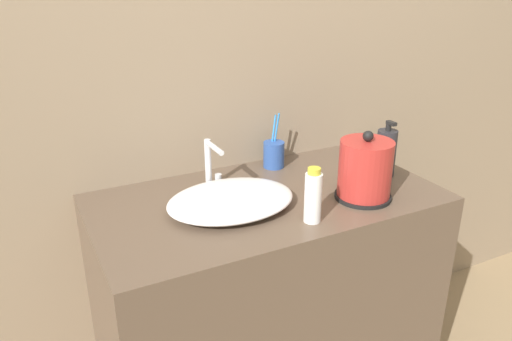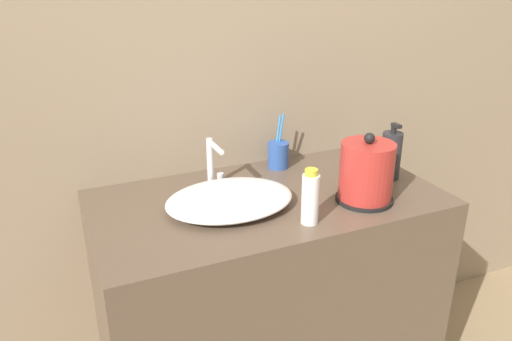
% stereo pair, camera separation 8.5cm
% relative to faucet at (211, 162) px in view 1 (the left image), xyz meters
% --- Properties ---
extents(wall_back, '(6.00, 0.04, 2.60)m').
position_rel_faucet_xyz_m(wall_back, '(0.14, 0.18, 0.31)').
color(wall_back, gray).
rests_on(wall_back, ground_plane).
extents(vanity_counter, '(1.13, 0.61, 0.89)m').
position_rel_faucet_xyz_m(vanity_counter, '(0.14, -0.14, -0.54)').
color(vanity_counter, brown).
rests_on(vanity_counter, ground_plane).
extents(sink_basin, '(0.40, 0.31, 0.06)m').
position_rel_faucet_xyz_m(sink_basin, '(-0.01, -0.17, -0.07)').
color(sink_basin, white).
rests_on(sink_basin, vanity_counter).
extents(faucet, '(0.06, 0.13, 0.17)m').
position_rel_faucet_xyz_m(faucet, '(0.00, 0.00, 0.00)').
color(faucet, silver).
rests_on(faucet, vanity_counter).
extents(electric_kettle, '(0.18, 0.18, 0.23)m').
position_rel_faucet_xyz_m(electric_kettle, '(0.41, -0.29, -0.00)').
color(electric_kettle, black).
rests_on(electric_kettle, vanity_counter).
extents(toothbrush_cup, '(0.08, 0.08, 0.21)m').
position_rel_faucet_xyz_m(toothbrush_cup, '(0.28, 0.08, -0.04)').
color(toothbrush_cup, '#2D519E').
rests_on(toothbrush_cup, vanity_counter).
extents(lotion_bottle, '(0.07, 0.07, 0.20)m').
position_rel_faucet_xyz_m(lotion_bottle, '(0.60, -0.17, -0.01)').
color(lotion_bottle, '#28282D').
rests_on(lotion_bottle, vanity_counter).
extents(shampoo_bottle, '(0.05, 0.05, 0.17)m').
position_rel_faucet_xyz_m(shampoo_bottle, '(0.17, -0.35, -0.01)').
color(shampoo_bottle, white).
rests_on(shampoo_bottle, vanity_counter).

